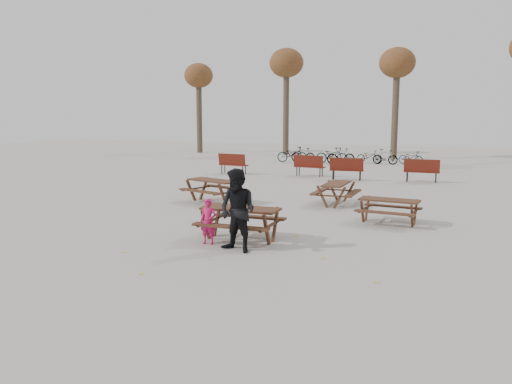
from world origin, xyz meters
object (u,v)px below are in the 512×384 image
(child, at_px, (208,221))
(picnic_table_far, at_px, (336,194))
(main_picnic_table, at_px, (241,216))
(soda_bottle, at_px, (226,205))
(adult, at_px, (238,211))
(picnic_table_north, at_px, (213,191))
(picnic_table_east, at_px, (389,211))
(food_tray, at_px, (242,208))

(child, bearing_deg, picnic_table_far, 70.95)
(child, bearing_deg, main_picnic_table, 41.73)
(main_picnic_table, xyz_separation_m, child, (-0.55, -0.57, -0.07))
(main_picnic_table, bearing_deg, soda_bottle, -147.01)
(soda_bottle, height_order, picnic_table_far, soda_bottle)
(adult, height_order, picnic_table_north, adult)
(picnic_table_east, bearing_deg, picnic_table_far, 134.84)
(main_picnic_table, height_order, picnic_table_far, main_picnic_table)
(soda_bottle, bearing_deg, picnic_table_north, 119.15)
(adult, height_order, picnic_table_far, adult)
(picnic_table_east, distance_m, picnic_table_north, 6.03)
(adult, relative_size, picnic_table_east, 1.14)
(main_picnic_table, bearing_deg, picnic_table_east, 45.66)
(adult, distance_m, picnic_table_far, 6.52)
(picnic_table_north, bearing_deg, food_tray, -38.03)
(picnic_table_east, xyz_separation_m, picnic_table_far, (-1.94, 2.43, 0.02))
(main_picnic_table, relative_size, soda_bottle, 10.59)
(main_picnic_table, xyz_separation_m, picnic_table_north, (-2.86, 4.42, -0.20))
(food_tray, xyz_separation_m, picnic_table_east, (2.94, 3.23, -0.46))
(child, height_order, picnic_table_east, child)
(soda_bottle, bearing_deg, food_tray, 7.95)
(child, xyz_separation_m, picnic_table_east, (3.58, 3.67, -0.18))
(soda_bottle, relative_size, adult, 0.10)
(soda_bottle, xyz_separation_m, picnic_table_east, (3.31, 3.28, -0.51))
(main_picnic_table, height_order, picnic_table_east, main_picnic_table)
(main_picnic_table, distance_m, picnic_table_east, 4.34)
(soda_bottle, height_order, picnic_table_east, soda_bottle)
(picnic_table_east, relative_size, picnic_table_far, 0.94)
(picnic_table_far, bearing_deg, soda_bottle, 168.29)
(food_tray, height_order, child, child)
(soda_bottle, distance_m, picnic_table_far, 5.89)
(picnic_table_north, xyz_separation_m, picnic_table_far, (3.94, 1.10, -0.03))
(child, height_order, picnic_table_north, child)
(child, distance_m, picnic_table_east, 5.13)
(soda_bottle, distance_m, child, 0.57)
(child, bearing_deg, picnic_table_north, 110.76)
(adult, distance_m, picnic_table_north, 6.25)
(main_picnic_table, bearing_deg, food_tray, -58.01)
(main_picnic_table, height_order, food_tray, food_tray)
(soda_bottle, bearing_deg, child, -124.78)
(main_picnic_table, height_order, soda_bottle, soda_bottle)
(adult, bearing_deg, picnic_table_east, 71.03)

